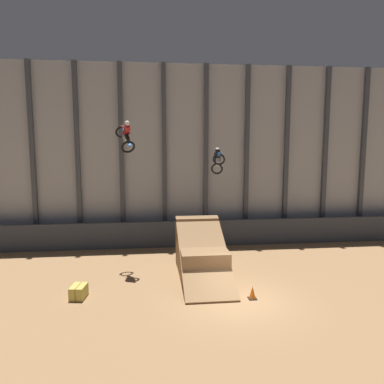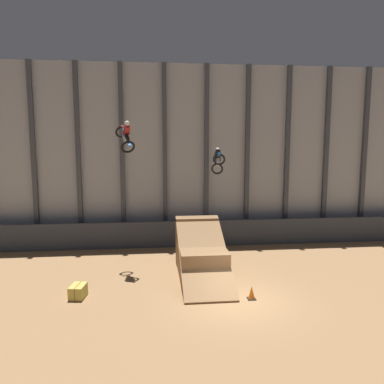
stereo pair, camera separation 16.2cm
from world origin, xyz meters
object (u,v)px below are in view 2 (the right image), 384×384
(hay_bale_trackside, at_px, (78,291))
(traffic_cone_near_ramp, at_px, (252,293))
(rider_bike_right_air, at_px, (218,160))
(dirt_ramp, at_px, (201,255))
(rider_bike_left_air, at_px, (126,136))

(hay_bale_trackside, bearing_deg, traffic_cone_near_ramp, -7.31)
(rider_bike_right_air, bearing_deg, dirt_ramp, -108.50)
(dirt_ramp, bearing_deg, hay_bale_trackside, -156.06)
(dirt_ramp, height_order, rider_bike_left_air, rider_bike_left_air)
(dirt_ramp, height_order, traffic_cone_near_ramp, dirt_ramp)
(dirt_ramp, xyz_separation_m, hay_bale_trackside, (-5.73, -2.54, -0.65))
(dirt_ramp, relative_size, traffic_cone_near_ramp, 9.72)
(hay_bale_trackside, bearing_deg, dirt_ramp, 23.94)
(rider_bike_left_air, distance_m, traffic_cone_near_ramp, 9.95)
(rider_bike_left_air, distance_m, hay_bale_trackside, 7.99)
(dirt_ramp, bearing_deg, traffic_cone_near_ramp, -63.22)
(rider_bike_left_air, xyz_separation_m, hay_bale_trackside, (-1.95, -3.73, -6.80))
(rider_bike_left_air, bearing_deg, rider_bike_right_air, 3.61)
(dirt_ramp, distance_m, traffic_cone_near_ramp, 3.98)
(rider_bike_right_air, height_order, hay_bale_trackside, rider_bike_right_air)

